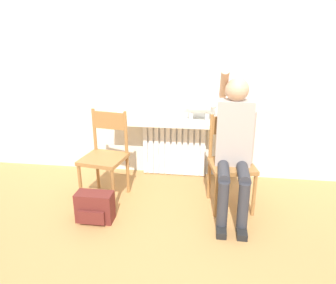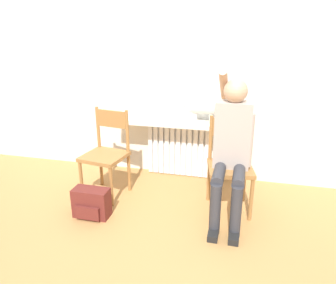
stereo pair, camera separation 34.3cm
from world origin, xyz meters
name	(u,v)px [view 1 (the left image)]	position (x,y,z in m)	size (l,w,h in m)	color
ground_plane	(160,225)	(0.00, 0.00, 0.00)	(12.00, 12.00, 0.00)	#B27F47
wall_with_window	(175,65)	(0.00, 1.23, 1.35)	(7.00, 0.06, 2.70)	silver
radiator	(174,149)	(0.00, 1.15, 0.34)	(0.78, 0.08, 0.68)	white
windowsill	(173,122)	(0.00, 1.05, 0.71)	(1.50, 0.30, 0.05)	white
window_glass	(175,75)	(0.00, 1.20, 1.24)	(1.44, 0.01, 1.01)	white
chair_left	(105,155)	(-0.66, 0.49, 0.49)	(0.48, 0.48, 0.94)	#9E6B38
chair_right	(231,161)	(0.66, 0.49, 0.49)	(0.50, 0.50, 0.94)	#9E6B38
person	(234,141)	(0.67, 0.37, 0.75)	(0.36, 1.01, 1.44)	#333338
cat	(201,107)	(0.31, 1.07, 0.90)	(0.48, 0.14, 0.26)	silver
backpack	(95,207)	(-0.62, -0.01, 0.14)	(0.35, 0.20, 0.29)	maroon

